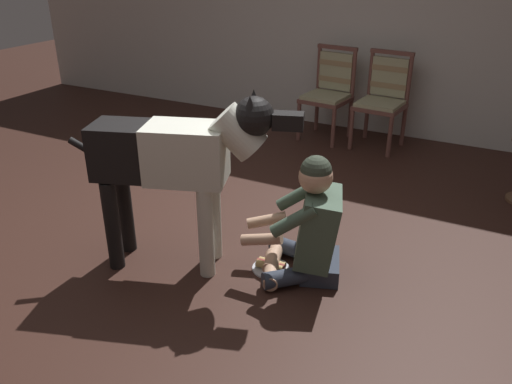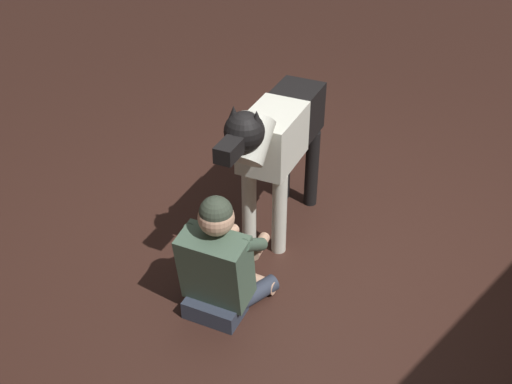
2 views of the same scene
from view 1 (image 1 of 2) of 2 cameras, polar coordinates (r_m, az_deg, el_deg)
The scene contains 7 objects.
ground_plane at distance 3.76m, azimuth -6.51°, elevation -6.01°, with size 15.66×15.66×0.00m, color #361E18.
back_wall at distance 6.08m, azimuth 10.17°, elevation 18.97°, with size 9.05×0.10×2.60m, color beige.
dining_chair_left_of_pair at distance 5.79m, azimuth 8.12°, elevation 11.16°, with size 0.51×0.51×0.98m.
dining_chair_right_of_pair at distance 5.63m, azimuth 13.84°, elevation 10.27°, with size 0.50×0.51×0.98m.
person_sitting_on_floor at distance 3.31m, azimuth 5.88°, elevation -3.92°, with size 0.70×0.60×0.82m.
large_dog at distance 3.25m, azimuth -8.64°, elevation 3.69°, with size 1.42×0.62×1.19m.
hot_dog_on_plate at distance 3.49m, azimuth 1.64°, elevation -8.11°, with size 0.25×0.25×0.06m.
Camera 1 is at (1.84, -2.63, 1.96)m, focal length 36.46 mm.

